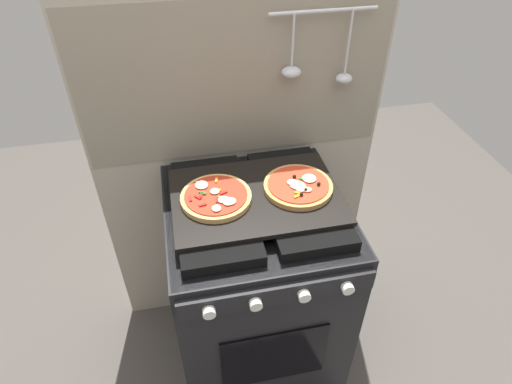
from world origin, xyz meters
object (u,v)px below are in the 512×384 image
object	(u,v)px
stove	(256,287)
baking_tray	(256,196)
pizza_left	(216,197)
pizza_right	(299,187)

from	to	relation	value
stove	baking_tray	xyz separation A→B (m)	(0.00, 0.00, 0.46)
baking_tray	pizza_left	xyz separation A→B (m)	(-0.13, -0.00, 0.02)
stove	pizza_left	world-z (taller)	pizza_left
stove	baking_tray	world-z (taller)	baking_tray
stove	pizza_right	bearing A→B (deg)	-1.42
stove	pizza_left	size ratio (longest dim) A/B	4.01
baking_tray	pizza_left	size ratio (longest dim) A/B	2.41
pizza_right	baking_tray	bearing A→B (deg)	177.91
stove	pizza_left	distance (m)	0.49
pizza_left	pizza_right	world-z (taller)	pizza_right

